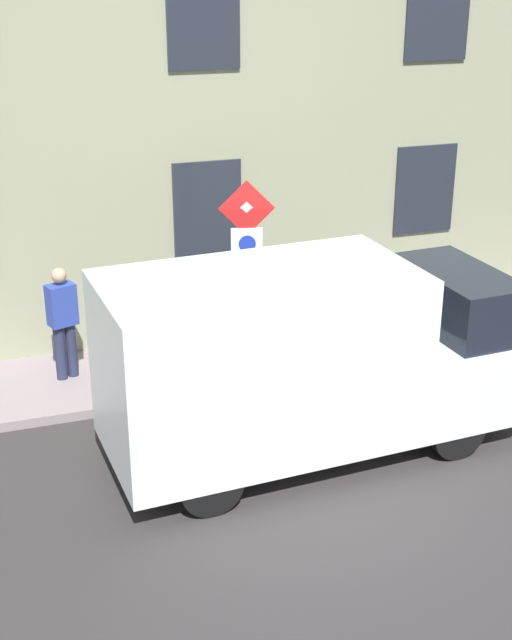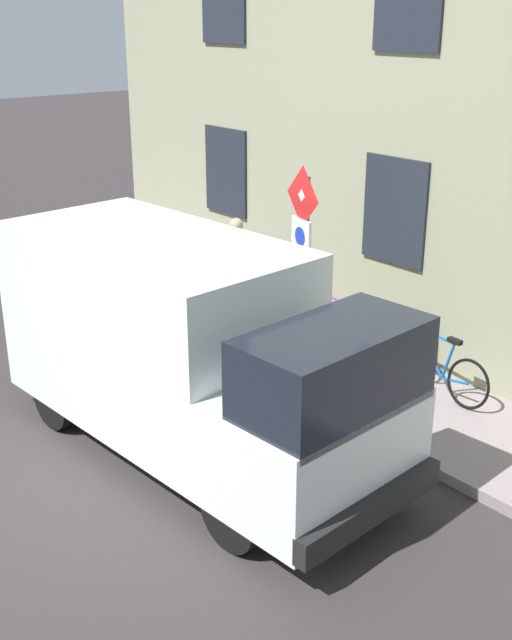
% 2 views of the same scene
% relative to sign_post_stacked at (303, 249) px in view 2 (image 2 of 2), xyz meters
% --- Properties ---
extents(ground_plane, '(80.00, 80.00, 0.00)m').
position_rel_sign_post_stacked_xyz_m(ground_plane, '(-2.84, 0.06, -2.09)').
color(ground_plane, '#322D2D').
extents(sidewalk_slab, '(2.06, 15.94, 0.14)m').
position_rel_sign_post_stacked_xyz_m(sidewalk_slab, '(0.81, 0.06, -2.02)').
color(sidewalk_slab, gray).
rests_on(sidewalk_slab, ground_plane).
extents(building_facade, '(0.75, 13.94, 7.16)m').
position_rel_sign_post_stacked_xyz_m(building_facade, '(2.19, 0.06, 1.49)').
color(building_facade, gray).
rests_on(building_facade, ground_plane).
extents(sign_post_stacked, '(0.20, 0.55, 2.90)m').
position_rel_sign_post_stacked_xyz_m(sign_post_stacked, '(0.00, 0.00, 0.00)').
color(sign_post_stacked, '#474C47').
rests_on(sign_post_stacked, sidewalk_slab).
extents(delivery_van, '(2.31, 5.44, 2.50)m').
position_rel_sign_post_stacked_xyz_m(delivery_van, '(-1.92, -0.13, -0.76)').
color(delivery_van, white).
rests_on(delivery_van, ground_plane).
extents(bicycle_blue, '(0.46, 1.71, 0.89)m').
position_rel_sign_post_stacked_xyz_m(bicycle_blue, '(1.29, -1.26, -1.58)').
color(bicycle_blue, black).
rests_on(bicycle_blue, sidewalk_slab).
extents(bicycle_black, '(0.49, 1.72, 0.89)m').
position_rel_sign_post_stacked_xyz_m(bicycle_black, '(1.29, -0.33, -1.58)').
color(bicycle_black, black).
rests_on(bicycle_black, sidewalk_slab).
extents(bicycle_purple, '(0.46, 1.72, 0.89)m').
position_rel_sign_post_stacked_xyz_m(bicycle_purple, '(1.29, 0.61, -1.58)').
color(bicycle_purple, black).
rests_on(bicycle_purple, sidewalk_slab).
extents(pedestrian, '(0.37, 0.46, 1.72)m').
position_rel_sign_post_stacked_xyz_m(pedestrian, '(0.94, 2.52, -1.02)').
color(pedestrian, '#262B47').
rests_on(pedestrian, sidewalk_slab).
extents(litter_bin, '(0.44, 0.44, 0.90)m').
position_rel_sign_post_stacked_xyz_m(litter_bin, '(0.14, -0.75, -1.50)').
color(litter_bin, '#2D5133').
rests_on(litter_bin, sidewalk_slab).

